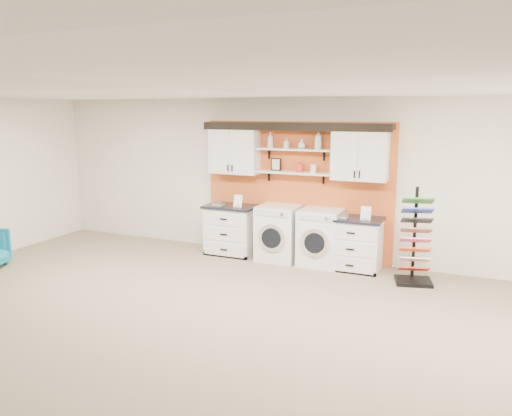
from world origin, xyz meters
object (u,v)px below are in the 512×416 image
at_px(dryer, 321,237).
at_px(sample_rack, 415,252).
at_px(base_cabinet_left, 231,230).
at_px(base_cabinet_right, 355,243).
at_px(washer, 279,233).

xyz_separation_m(dryer, sample_rack, (1.56, -0.31, 0.01)).
relative_size(base_cabinet_left, base_cabinet_right, 1.04).
bearing_deg(dryer, base_cabinet_left, 179.88).
distance_m(dryer, sample_rack, 1.59).
distance_m(washer, sample_rack, 2.34).
xyz_separation_m(base_cabinet_right, sample_rack, (0.98, -0.31, 0.05)).
xyz_separation_m(base_cabinet_left, sample_rack, (3.24, -0.31, 0.03)).
relative_size(base_cabinet_left, sample_rack, 0.63).
bearing_deg(base_cabinet_left, base_cabinet_right, 0.00).
xyz_separation_m(washer, dryer, (0.76, 0.00, -0.00)).
relative_size(base_cabinet_left, dryer, 0.96).
bearing_deg(base_cabinet_left, washer, -0.21).
distance_m(base_cabinet_left, washer, 0.92).
xyz_separation_m(base_cabinet_right, washer, (-1.34, -0.00, 0.05)).
distance_m(base_cabinet_right, sample_rack, 1.03).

